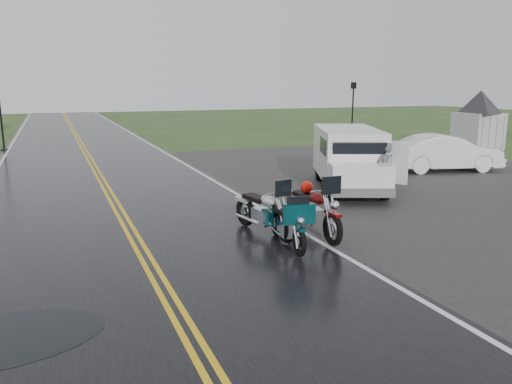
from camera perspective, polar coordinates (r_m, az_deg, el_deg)
ground at (r=9.48m, az=-11.31°, el=-9.66°), size 120.00×120.00×0.00m
road at (r=19.06m, az=-17.17°, el=1.13°), size 8.00×100.00×0.04m
parking_pad at (r=18.90m, az=19.96°, el=0.83°), size 14.00×24.00×0.03m
visitor_center at (r=29.90m, az=24.23°, el=9.02°), size 16.00×10.00×4.80m
motorcycle_red at (r=10.81m, az=8.80°, el=-2.66°), size 0.98×2.55×1.49m
motorcycle_teal at (r=10.11m, az=5.01°, el=-4.34°), size 1.01×2.18×1.24m
motorcycle_silver at (r=10.94m, az=3.45°, el=-2.68°), size 1.27×2.45×1.38m
van_white at (r=15.32m, az=8.69°, el=2.84°), size 3.90×5.66×2.08m
person_at_van at (r=15.72m, az=14.49°, el=2.22°), size 0.69×0.49×1.76m
sedan_white at (r=21.82m, az=20.77°, el=4.14°), size 4.74×2.62×1.48m
lamp_post_far_left at (r=30.07m, az=-27.20°, el=8.25°), size 0.37×0.37×4.27m
lamp_post_far_right at (r=28.73m, az=10.96°, el=8.64°), size 0.31×0.31×3.67m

